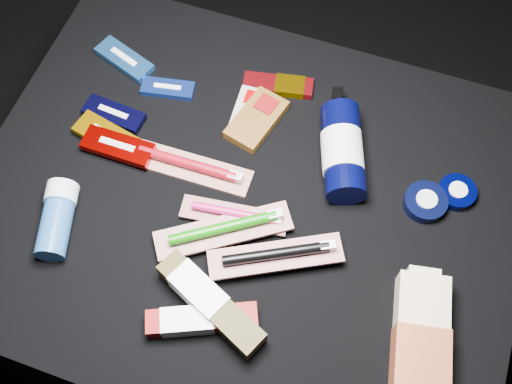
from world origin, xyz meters
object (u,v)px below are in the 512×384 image
(lotion_bottle, at_px, (343,151))
(deodorant_stick, at_px, (57,218))
(bodywash_bottle, at_px, (420,351))
(toothpaste_carton_red, at_px, (197,320))

(lotion_bottle, bearing_deg, deodorant_stick, -165.92)
(lotion_bottle, xyz_separation_m, bodywash_bottle, (0.21, -0.30, -0.01))
(deodorant_stick, height_order, toothpaste_carton_red, deodorant_stick)
(deodorant_stick, relative_size, toothpaste_carton_red, 0.80)
(toothpaste_carton_red, bearing_deg, deodorant_stick, 139.98)
(bodywash_bottle, height_order, deodorant_stick, deodorant_stick)
(lotion_bottle, relative_size, bodywash_bottle, 0.92)
(lotion_bottle, bearing_deg, toothpaste_carton_red, -129.88)
(lotion_bottle, height_order, deodorant_stick, lotion_bottle)
(lotion_bottle, height_order, toothpaste_carton_red, lotion_bottle)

